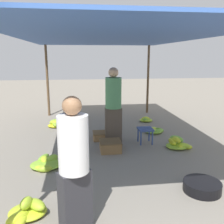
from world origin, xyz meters
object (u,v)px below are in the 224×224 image
object	(u,v)px
vendor_foreground	(74,164)
banana_pile_left_2	(56,124)
stool	(145,131)
shopper_walking_mid	(113,104)
banana_pile_left_1	(46,163)
banana_pile_right_2	(178,144)
crate_mid	(101,136)
basin_black	(202,186)
banana_pile_left_0	(27,211)
crate_near	(110,146)
banana_pile_right_0	(154,131)
banana_pile_right_1	(146,119)

from	to	relation	value
vendor_foreground	banana_pile_left_2	world-z (taller)	vendor_foreground
stool	shopper_walking_mid	xyz separation A→B (m)	(-0.72, 0.24, 0.62)
banana_pile_left_1	banana_pile_right_2	xyz separation A→B (m)	(2.79, 0.58, 0.04)
crate_mid	shopper_walking_mid	xyz separation A→B (m)	(0.28, -0.18, 0.82)
banana_pile_left_1	crate_mid	size ratio (longest dim) A/B	1.69
vendor_foreground	basin_black	size ratio (longest dim) A/B	2.84
banana_pile_left_2	banana_pile_left_1	bearing A→B (deg)	-89.19
basin_black	banana_pile_left_0	bearing A→B (deg)	-173.16
banana_pile_left_0	crate_near	size ratio (longest dim) A/B	1.19
vendor_foreground	crate_near	distance (m)	2.63
crate_near	shopper_walking_mid	bearing A→B (deg)	76.45
stool	crate_near	distance (m)	0.97
vendor_foreground	stool	size ratio (longest dim) A/B	4.42
banana_pile_left_2	banana_pile_right_2	xyz separation A→B (m)	(2.83, -2.11, 0.01)
shopper_walking_mid	crate_near	bearing A→B (deg)	-103.55
banana_pile_left_0	banana_pile_right_0	bearing A→B (deg)	50.61
banana_pile_right_1	crate_near	xyz separation A→B (m)	(-1.41, -2.33, 0.05)
vendor_foreground	banana_pile_left_2	bearing A→B (deg)	97.65
banana_pile_right_1	crate_near	distance (m)	2.72
stool	basin_black	size ratio (longest dim) A/B	0.64
banana_pile_left_0	stool	bearing A→B (deg)	48.57
vendor_foreground	crate_near	xyz separation A→B (m)	(0.71, 2.42, -0.72)
banana_pile_left_0	banana_pile_right_0	size ratio (longest dim) A/B	1.03
banana_pile_right_1	basin_black	bearing A→B (deg)	-93.36
basin_black	crate_mid	world-z (taller)	crate_mid
banana_pile_right_2	crate_near	world-z (taller)	banana_pile_right_2
banana_pile_right_0	shopper_walking_mid	xyz separation A→B (m)	(-1.18, -0.50, 0.85)
crate_near	crate_mid	size ratio (longest dim) A/B	1.12
crate_near	banana_pile_left_2	bearing A→B (deg)	122.50
basin_black	crate_mid	size ratio (longest dim) A/B	1.39
banana_pile_left_2	crate_near	xyz separation A→B (m)	(1.32, -2.07, 0.03)
basin_black	banana_pile_left_2	bearing A→B (deg)	122.64
basin_black	crate_mid	bearing A→B (deg)	116.38
banana_pile_right_2	crate_near	size ratio (longest dim) A/B	1.27
banana_pile_right_0	crate_near	xyz separation A→B (m)	(-1.33, -1.12, 0.05)
stool	banana_pile_right_2	distance (m)	0.79
stool	shopper_walking_mid	bearing A→B (deg)	161.82
stool	banana_pile_left_1	world-z (taller)	stool
banana_pile_left_2	banana_pile_left_0	bearing A→B (deg)	-90.27
banana_pile_left_1	banana_pile_right_1	bearing A→B (deg)	47.54
banana_pile_right_2	crate_near	bearing A→B (deg)	178.53
banana_pile_right_2	banana_pile_right_1	bearing A→B (deg)	92.34
banana_pile_left_2	crate_near	bearing A→B (deg)	-57.50
banana_pile_right_2	crate_mid	xyz separation A→B (m)	(-1.64, 0.84, -0.01)
banana_pile_left_0	banana_pile_right_1	xyz separation A→B (m)	(2.75, 4.45, -0.02)
banana_pile_right_0	banana_pile_right_2	xyz separation A→B (m)	(0.19, -1.16, 0.04)
crate_mid	banana_pile_right_2	bearing A→B (deg)	-27.11
banana_pile_right_0	banana_pile_right_1	world-z (taller)	banana_pile_right_0
vendor_foreground	banana_pile_left_2	distance (m)	4.59
basin_black	banana_pile_left_1	xyz separation A→B (m)	(-2.45, 1.20, -0.01)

